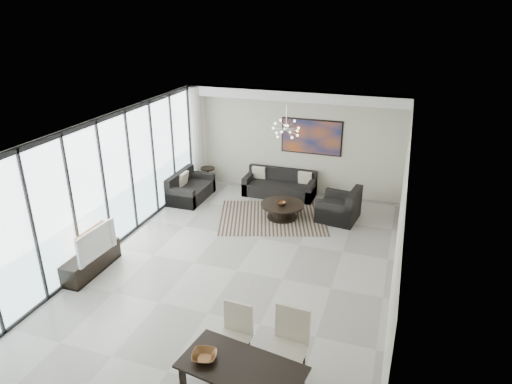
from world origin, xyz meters
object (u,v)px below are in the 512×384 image
at_px(coffee_table, 282,210).
at_px(tv_console, 92,262).
at_px(dining_table, 242,372).
at_px(sofa_main, 280,187).
at_px(television, 92,242).

relative_size(coffee_table, tv_console, 0.77).
xyz_separation_m(tv_console, dining_table, (4.01, -2.16, 0.37)).
bearing_deg(coffee_table, dining_table, -79.74).
xyz_separation_m(coffee_table, tv_console, (-2.97, -3.61, 0.01)).
relative_size(sofa_main, tv_console, 1.39).
bearing_deg(dining_table, sofa_main, 101.85).
height_order(coffee_table, dining_table, dining_table).
bearing_deg(television, coffee_table, -34.08).
distance_m(sofa_main, dining_table, 7.33).
bearing_deg(tv_console, television, -25.33).
bearing_deg(dining_table, tv_console, 151.70).
distance_m(sofa_main, television, 5.62).
relative_size(coffee_table, sofa_main, 0.55).
xyz_separation_m(coffee_table, dining_table, (1.05, -5.77, 0.37)).
height_order(coffee_table, tv_console, tv_console).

